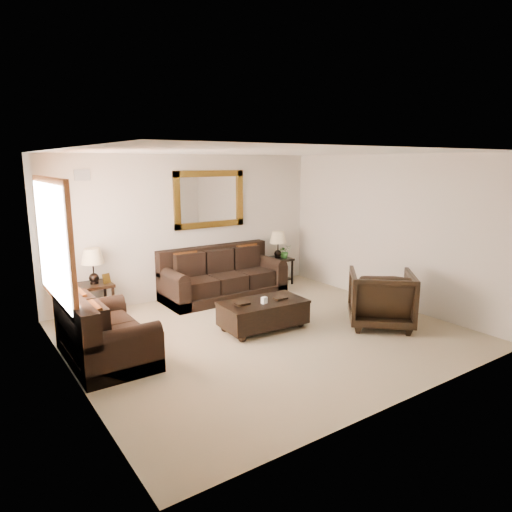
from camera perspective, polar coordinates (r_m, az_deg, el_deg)
room at (r=6.68m, az=1.12°, el=1.25°), size 5.51×5.01×2.71m
window at (r=6.42m, az=-23.92°, el=1.62°), size 0.07×1.96×1.66m
mirror at (r=8.93m, az=-5.82°, el=7.06°), size 1.50×0.06×1.10m
air_vent at (r=8.06m, az=-20.92°, el=9.43°), size 0.25×0.02×0.18m
sofa at (r=8.81m, az=-4.28°, el=-2.90°), size 2.33×1.01×0.95m
loveseat at (r=6.37m, az=-18.73°, el=-9.44°), size 0.95×1.61×0.90m
end_table_left at (r=7.98m, az=-19.63°, el=-1.99°), size 0.53×0.53×1.18m
end_table_right at (r=9.66m, az=2.76°, el=0.79°), size 0.51×0.51×1.13m
coffee_table at (r=7.13m, az=0.89°, el=-6.97°), size 1.36×0.79×0.56m
armchair at (r=7.48m, az=15.37°, el=-4.79°), size 1.31×1.31×0.99m
potted_plant at (r=9.67m, az=3.62°, el=0.39°), size 0.32×0.34×0.22m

